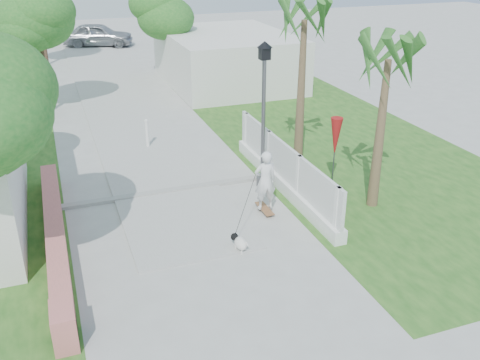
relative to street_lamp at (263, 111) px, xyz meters
name	(u,v)px	position (x,y,z in m)	size (l,w,h in m)	color
ground	(233,311)	(-2.90, -5.50, -2.43)	(90.00, 90.00, 0.00)	#B7B7B2
path_strip	(107,83)	(-2.90, 14.50, -2.40)	(3.20, 36.00, 0.06)	#B7B7B2
curb	(167,191)	(-2.90, 0.50, -2.38)	(6.50, 0.25, 0.10)	#999993
grass_right	(338,143)	(4.10, 2.50, -2.42)	(8.00, 20.00, 0.01)	#23561B
pink_wall	(56,243)	(-6.20, -1.95, -2.11)	(0.45, 8.20, 0.80)	#DB7870
lattice_fence	(284,173)	(0.50, -0.50, -1.88)	(0.35, 7.00, 1.50)	white
building_right	(227,58)	(3.10, 12.50, -1.13)	(6.00, 8.00, 2.60)	silver
street_lamp	(263,111)	(0.00, 0.00, 0.00)	(0.44, 0.44, 4.44)	#59595E
bollard	(147,132)	(-2.70, 4.50, -1.84)	(0.14, 0.14, 1.09)	white
patio_umbrella	(336,138)	(1.90, -1.00, -0.74)	(0.36, 0.36, 2.30)	#59595E
tree_path_left	(38,22)	(-5.88, 10.48, 1.39)	(3.40, 3.40, 5.23)	#4C3826
tree_path_right	(163,12)	(0.32, 14.48, 1.07)	(3.00, 3.00, 4.79)	#4C3826
palm_far	(304,31)	(1.70, 1.00, 2.06)	(1.80, 1.80, 5.30)	brown
palm_near	(387,69)	(2.50, -2.30, 1.53)	(1.80, 1.80, 4.70)	brown
skateboarder	(251,198)	(-1.21, -2.19, -1.63)	(1.67, 1.96, 1.82)	#905A39
dog	(240,242)	(-1.96, -3.33, -2.19)	(0.44, 0.60, 0.44)	white
parked_car	(98,35)	(-2.06, 25.39, -1.62)	(1.90, 4.73, 1.61)	#A3A5AB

